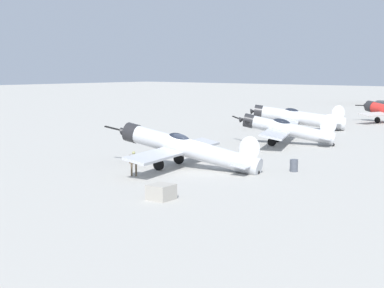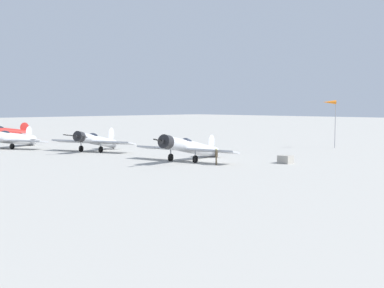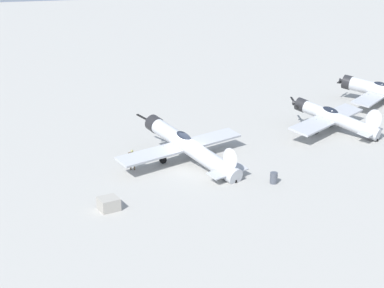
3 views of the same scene
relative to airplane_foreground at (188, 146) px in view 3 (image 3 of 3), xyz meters
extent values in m
plane|color=#A8A59E|center=(0.13, -0.51, -1.49)|extent=(400.00, 400.00, 0.00)
cylinder|color=#B7BABF|center=(0.13, -0.51, -0.07)|extent=(3.80, 10.43, 3.21)
cylinder|color=#232326|center=(-1.08, 4.32, 0.88)|extent=(1.65, 1.46, 1.56)
cone|color=#232326|center=(-1.24, 4.95, 1.00)|extent=(0.73, 0.77, 0.68)
cube|color=black|center=(-1.27, 5.10, 1.00)|extent=(1.29, 2.90, 0.67)
ellipsoid|color=black|center=(-0.12, 0.49, 0.68)|extent=(1.17, 1.93, 0.98)
cube|color=#ADAFB5|center=(-0.17, 0.69, -0.19)|extent=(12.11, 4.53, 0.48)
ellipsoid|color=#B7BABF|center=(1.18, -4.73, 0.23)|extent=(0.55, 1.77, 1.98)
cube|color=#ADAFB5|center=(1.14, -4.54, -0.79)|extent=(3.57, 1.89, 0.30)
cylinder|color=#999BA0|center=(-1.83, 0.92, -0.52)|extent=(0.14, 0.14, 1.15)
cylinder|color=black|center=(-1.83, 0.92, -1.09)|extent=(0.39, 0.82, 0.80)
cylinder|color=#999BA0|center=(1.18, 1.67, -0.52)|extent=(0.14, 0.14, 1.15)
cylinder|color=black|center=(1.18, 1.67, -1.09)|extent=(0.39, 0.82, 0.80)
cylinder|color=black|center=(1.33, -5.34, -1.35)|extent=(0.16, 0.30, 0.28)
cylinder|color=#B7BABF|center=(16.43, 1.07, -0.07)|extent=(4.46, 8.15, 2.72)
cylinder|color=#232326|center=(14.85, 4.68, 0.68)|extent=(1.65, 1.55, 1.45)
cone|color=#232326|center=(14.59, 5.28, 0.80)|extent=(0.75, 0.80, 0.64)
cube|color=black|center=(14.53, 5.42, 0.80)|extent=(1.29, 2.77, 0.50)
ellipsoid|color=black|center=(16.10, 1.83, 0.60)|extent=(1.42, 1.95, 0.98)
cube|color=#ADAFB5|center=(16.03, 1.98, -0.21)|extent=(11.48, 6.51, 0.55)
ellipsoid|color=#B7BABF|center=(17.82, -2.12, 0.50)|extent=(0.85, 1.73, 2.21)
cube|color=#ADAFB5|center=(17.74, -1.94, -0.63)|extent=(3.56, 2.37, 0.30)
cylinder|color=#999BA0|center=(14.45, 1.83, -0.54)|extent=(0.14, 0.14, 1.09)
cylinder|color=black|center=(14.45, 1.83, -1.09)|extent=(0.50, 0.81, 0.80)
cylinder|color=#999BA0|center=(17.21, 3.04, -0.54)|extent=(0.14, 0.14, 1.09)
cylinder|color=black|center=(17.21, 3.04, -1.09)|extent=(0.50, 0.81, 0.80)
cylinder|color=black|center=(18.02, -2.58, -1.35)|extent=(0.20, 0.30, 0.28)
cylinder|color=#232326|center=(26.79, 11.54, 0.53)|extent=(1.99, 1.77, 1.77)
cone|color=#232326|center=(26.48, 12.11, 0.61)|extent=(0.91, 0.89, 0.76)
cube|color=black|center=(26.40, 12.24, 0.61)|extent=(2.43, 1.67, 0.15)
ellipsoid|color=black|center=(28.68, 8.13, 0.69)|extent=(1.52, 1.92, 0.89)
cube|color=#ADAFB5|center=(28.58, 8.31, -0.37)|extent=(12.11, 7.96, 0.44)
cylinder|color=#999BA0|center=(26.82, 8.04, -0.61)|extent=(0.14, 0.14, 0.95)
cylinder|color=black|center=(26.82, 8.04, -1.09)|extent=(0.56, 0.80, 0.80)
cylinder|color=#999BA0|center=(29.74, 9.66, -0.61)|extent=(0.14, 0.14, 0.95)
cylinder|color=black|center=(29.74, 9.66, -1.09)|extent=(0.56, 0.80, 0.80)
cylinder|color=brown|center=(-4.44, 0.54, -1.07)|extent=(0.12, 0.12, 0.84)
cylinder|color=brown|center=(-4.68, 0.72, -1.07)|extent=(0.12, 0.12, 0.84)
cube|color=brown|center=(-4.56, 0.63, -0.34)|extent=(0.50, 0.46, 0.60)
sphere|color=#96955B|center=(-4.56, 0.63, 0.08)|extent=(0.22, 0.22, 0.22)
cylinder|color=brown|center=(-4.34, 0.45, -0.33)|extent=(0.09, 0.09, 0.56)
cylinder|color=brown|center=(-4.78, 0.81, -0.33)|extent=(0.09, 0.09, 0.56)
cube|color=#9E998E|center=(-8.59, -5.60, -1.07)|extent=(1.36, 1.34, 0.84)
cylinder|color=#474C56|center=(3.84, -6.68, -1.06)|extent=(0.56, 0.56, 0.86)
torus|color=#474C56|center=(3.84, -6.68, -0.89)|extent=(0.60, 0.60, 0.04)
torus|color=#474C56|center=(3.84, -6.68, -1.23)|extent=(0.60, 0.60, 0.04)
camera|label=1|loc=(-31.87, -27.31, 5.67)|focal=55.26mm
camera|label=2|loc=(-36.87, 35.50, 4.49)|focal=44.32mm
camera|label=3|loc=(-18.60, -38.13, 14.25)|focal=51.78mm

